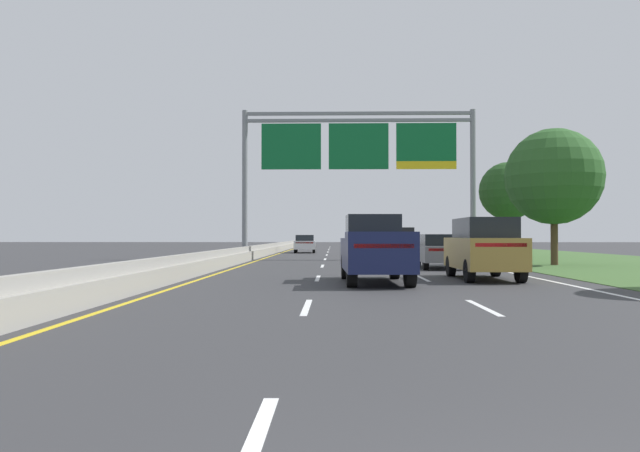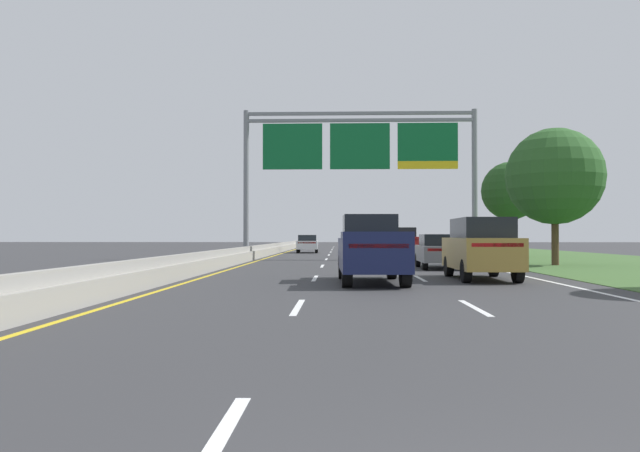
% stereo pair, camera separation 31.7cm
% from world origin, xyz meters
% --- Properties ---
extents(ground_plane, '(220.00, 220.00, 0.00)m').
position_xyz_m(ground_plane, '(0.00, 35.00, 0.00)').
color(ground_plane, '#333335').
extents(lane_striping, '(11.96, 106.00, 0.01)m').
position_xyz_m(lane_striping, '(0.00, 34.54, 0.00)').
color(lane_striping, white).
rests_on(lane_striping, ground).
extents(grass_verge_right, '(14.00, 110.00, 0.02)m').
position_xyz_m(grass_verge_right, '(13.95, 35.00, 0.01)').
color(grass_verge_right, '#3D602D').
rests_on(grass_verge_right, ground).
extents(median_barrier_concrete, '(0.60, 110.00, 0.85)m').
position_xyz_m(median_barrier_concrete, '(-6.60, 35.00, 0.35)').
color(median_barrier_concrete, '#99968E').
rests_on(median_barrier_concrete, ground).
extents(overhead_sign_gantry, '(15.06, 0.42, 9.63)m').
position_xyz_m(overhead_sign_gantry, '(0.30, 37.85, 6.83)').
color(overhead_sign_gantry, gray).
rests_on(overhead_sign_gantry, ground).
extents(pickup_truck_navy, '(2.15, 5.45, 2.20)m').
position_xyz_m(pickup_truck_navy, '(0.04, 17.51, 1.07)').
color(pickup_truck_navy, '#161E47').
rests_on(pickup_truck_navy, ground).
extents(car_gold_right_lane_suv, '(1.90, 4.70, 2.11)m').
position_xyz_m(car_gold_right_lane_suv, '(3.88, 19.08, 1.10)').
color(car_gold_right_lane_suv, '#A38438').
rests_on(car_gold_right_lane_suv, ground).
extents(car_red_right_lane_suv, '(1.92, 4.71, 2.11)m').
position_xyz_m(car_red_right_lane_suv, '(3.74, 44.82, 1.10)').
color(car_red_right_lane_suv, maroon).
rests_on(car_red_right_lane_suv, ground).
extents(car_grey_right_lane_sedan, '(1.91, 4.44, 1.57)m').
position_xyz_m(car_grey_right_lane_sedan, '(3.56, 26.40, 0.82)').
color(car_grey_right_lane_sedan, slate).
rests_on(car_grey_right_lane_sedan, ground).
extents(car_white_left_lane_sedan, '(1.94, 4.45, 1.57)m').
position_xyz_m(car_white_left_lane_sedan, '(-3.86, 52.96, 0.82)').
color(car_white_left_lane_sedan, silver).
rests_on(car_white_left_lane_sedan, ground).
extents(roadside_tree_mid, '(4.90, 4.90, 6.97)m').
position_xyz_m(roadside_tree_mid, '(9.92, 29.58, 4.51)').
color(roadside_tree_mid, '#4C3823').
rests_on(roadside_tree_mid, ground).
extents(roadside_tree_far, '(4.19, 4.19, 6.85)m').
position_xyz_m(roadside_tree_far, '(11.35, 43.25, 4.74)').
color(roadside_tree_far, '#4C3823').
rests_on(roadside_tree_far, ground).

